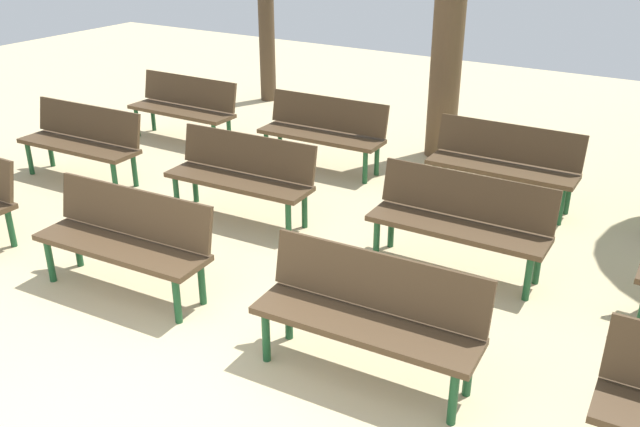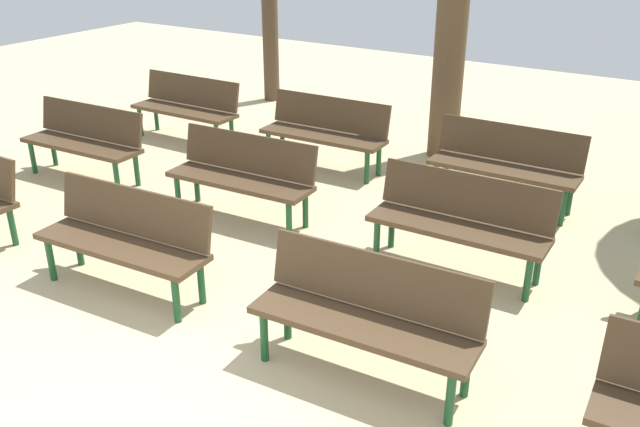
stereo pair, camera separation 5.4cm
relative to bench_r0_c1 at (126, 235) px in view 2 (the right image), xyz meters
The scene contains 10 objects.
bench_r0_c1 is the anchor object (origin of this frame).
bench_r0_c2 2.29m from the bench_r0_c1, ahead, with size 1.62×0.57×0.87m.
bench_r1_c0 2.87m from the bench_r0_c1, 146.25° to the left, with size 1.62×0.56×0.87m.
bench_r1_c1 1.69m from the bench_r0_c1, 92.75° to the left, with size 1.62×0.57×0.87m.
bench_r1_c2 2.90m from the bench_r0_c1, 38.86° to the left, with size 1.61×0.52×0.87m.
bench_r2_c0 4.10m from the bench_r0_c1, 125.20° to the left, with size 1.61×0.50×0.87m.
bench_r2_c1 3.42m from the bench_r0_c1, 92.39° to the left, with size 1.62×0.54×0.87m.
bench_r2_c2 4.07m from the bench_r0_c1, 58.63° to the left, with size 1.61×0.51×0.87m.
tree_1 4.82m from the bench_r0_c1, 78.79° to the left, with size 0.39×0.39×2.83m.
tree_3 6.37m from the bench_r0_c1, 114.76° to the left, with size 0.26×0.26×2.91m.
Camera 2 is at (2.93, -1.96, 3.05)m, focal length 38.43 mm.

